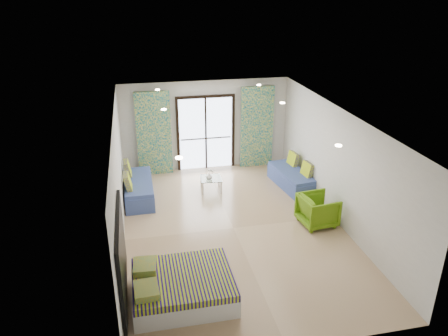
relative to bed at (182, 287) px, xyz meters
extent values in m
cube|color=black|center=(1.47, 5.93, 1.98)|extent=(1.76, 0.08, 0.08)
cube|color=black|center=(0.63, 5.93, 0.84)|extent=(0.08, 0.08, 2.20)
cube|color=black|center=(2.31, 5.93, 0.84)|extent=(0.08, 0.08, 2.20)
cube|color=black|center=(1.47, 5.93, 0.84)|extent=(0.05, 0.06, 2.20)
cube|color=#595451|center=(1.47, 5.95, 0.69)|extent=(1.52, 0.03, 0.04)
cube|color=silver|center=(-0.08, 5.79, 0.99)|extent=(1.00, 0.10, 2.50)
cube|color=silver|center=(3.02, 5.79, 0.99)|extent=(1.00, 0.10, 2.50)
cylinder|color=#FFE0B2|center=(0.07, 0.22, 2.41)|extent=(0.12, 0.12, 0.02)
cylinder|color=#FFE0B2|center=(2.87, 0.22, 2.41)|extent=(0.12, 0.12, 0.02)
cylinder|color=#FFE0B2|center=(0.07, 3.22, 2.41)|extent=(0.12, 0.12, 0.02)
cylinder|color=#FFE0B2|center=(2.87, 3.22, 2.41)|extent=(0.12, 0.12, 0.02)
cylinder|color=#FFE0B2|center=(0.07, 5.22, 2.41)|extent=(0.12, 0.12, 0.02)
cylinder|color=#FFE0B2|center=(2.87, 5.22, 2.41)|extent=(0.12, 0.12, 0.02)
cube|color=black|center=(-0.99, 0.00, 0.79)|extent=(0.06, 2.10, 1.50)
cube|color=silver|center=(-1.00, 1.25, 0.79)|extent=(0.02, 0.10, 0.10)
cube|color=silver|center=(0.02, 0.00, -0.08)|extent=(1.80, 1.44, 0.36)
cube|color=navy|center=(0.02, 0.00, 0.17)|extent=(1.78, 1.47, 0.13)
cube|color=#1D8668|center=(-0.62, -0.34, 0.30)|extent=(0.43, 0.51, 0.13)
cube|color=#1D8668|center=(-0.62, 0.34, 0.30)|extent=(0.44, 0.52, 0.13)
cube|color=#3A4E8B|center=(-0.63, 4.24, -0.05)|extent=(0.73, 1.87, 0.41)
cube|color=#3A4E8B|center=(-0.63, 4.24, 0.21)|extent=(0.71, 1.83, 0.10)
cube|color=navy|center=(-0.88, 3.80, 0.45)|extent=(0.21, 0.47, 0.43)
cube|color=navy|center=(-0.89, 4.67, 0.45)|extent=(0.21, 0.47, 0.43)
cube|color=#3A4E8B|center=(3.57, 4.09, -0.07)|extent=(0.90, 1.80, 0.38)
cube|color=#3A4E8B|center=(3.57, 4.09, 0.17)|extent=(0.89, 1.77, 0.10)
cube|color=navy|center=(3.87, 3.73, 0.39)|extent=(0.25, 0.45, 0.40)
cube|color=navy|center=(3.76, 4.53, 0.39)|extent=(0.25, 0.45, 0.40)
cylinder|color=silver|center=(1.06, 4.07, -0.08)|extent=(0.05, 0.05, 0.37)
cylinder|color=silver|center=(1.55, 4.04, -0.08)|extent=(0.05, 0.05, 0.37)
cylinder|color=silver|center=(1.09, 4.56, -0.08)|extent=(0.05, 0.05, 0.37)
cylinder|color=silver|center=(1.59, 4.53, -0.08)|extent=(0.05, 0.05, 0.37)
cube|color=#8CA59E|center=(1.32, 4.30, 0.11)|extent=(0.61, 0.61, 0.02)
sphere|color=white|center=(1.37, 4.30, 0.31)|extent=(0.06, 0.06, 0.06)
sphere|color=white|center=(1.33, 4.35, 0.33)|extent=(0.06, 0.06, 0.06)
sphere|color=white|center=(1.28, 4.30, 0.35)|extent=(0.06, 0.06, 0.06)
sphere|color=white|center=(1.32, 4.25, 0.36)|extent=(0.06, 0.06, 0.06)
imported|color=white|center=(1.26, 4.23, 0.20)|extent=(0.21, 0.22, 0.17)
imported|color=#5A8B12|center=(3.45, 1.99, 0.15)|extent=(0.84, 0.88, 0.82)
camera|label=1|loc=(-0.58, -6.39, 5.05)|focal=35.00mm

